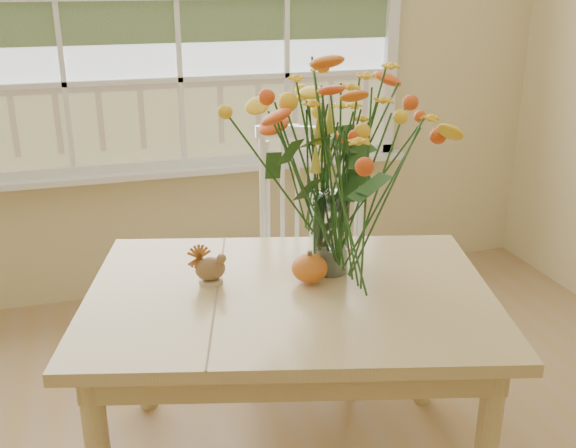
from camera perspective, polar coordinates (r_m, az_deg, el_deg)
name	(u,v)px	position (r m, az deg, el deg)	size (l,w,h in m)	color
wall_back	(177,37)	(3.47, -9.38, 15.33)	(4.00, 0.02, 2.70)	beige
dining_table	(290,315)	(2.21, 0.15, -7.75)	(1.48, 1.21, 0.69)	tan
windsor_chair	(309,242)	(2.87, 1.75, -1.56)	(0.62, 0.61, 1.02)	white
flower_vase	(332,154)	(2.17, 3.78, 5.91)	(0.57, 0.57, 0.68)	white
pumpkin	(310,270)	(2.20, 1.84, -3.88)	(0.12, 0.12, 0.09)	#CE5918
turkey_figurine	(210,269)	(2.21, -6.59, -3.80)	(0.10, 0.08, 0.12)	#CCB78C
dark_gourd	(327,248)	(2.39, 3.36, -2.01)	(0.13, 0.09, 0.08)	#38160F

